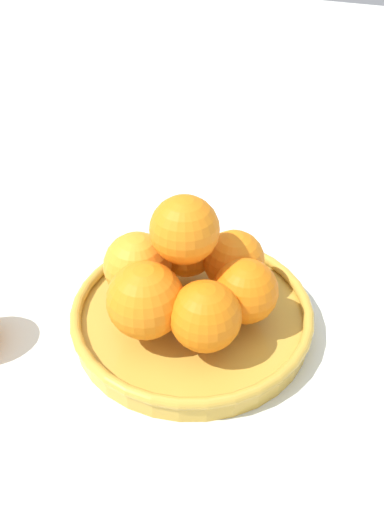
{
  "coord_description": "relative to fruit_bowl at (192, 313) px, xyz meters",
  "views": [
    {
      "loc": [
        0.2,
        -0.37,
        0.42
      ],
      "look_at": [
        0.0,
        0.0,
        0.1
      ],
      "focal_mm": 35.0,
      "sensor_mm": 36.0,
      "label": 1
    }
  ],
  "objects": [
    {
      "name": "fruit_bowl",
      "position": [
        0.0,
        0.0,
        0.0
      ],
      "size": [
        0.28,
        0.28,
        0.03
      ],
      "color": "gold",
      "rests_on": "ground_plane"
    },
    {
      "name": "ground_plane",
      "position": [
        0.0,
        0.0,
        -0.02
      ],
      "size": [
        4.0,
        4.0,
        0.0
      ],
      "primitive_type": "plane",
      "color": "silver"
    },
    {
      "name": "orange_pile",
      "position": [
        -0.0,
        -0.0,
        0.06
      ],
      "size": [
        0.2,
        0.19,
        0.14
      ],
      "color": "orange",
      "rests_on": "fruit_bowl"
    }
  ]
}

